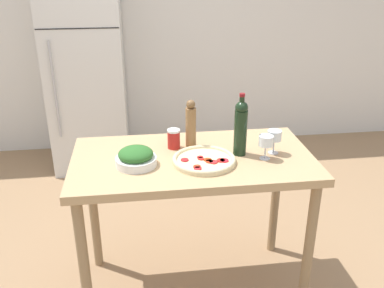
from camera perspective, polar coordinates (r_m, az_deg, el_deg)
ground_plane at (r=2.85m, az=0.10°, el=-18.30°), size 14.00×14.00×0.00m
wall_back at (r=4.46m, az=-3.99°, el=15.90°), size 6.40×0.08×2.60m
refrigerator at (r=4.15m, az=-13.91°, el=9.72°), size 0.69×0.72×1.90m
prep_counter at (r=2.39m, az=0.11°, el=-4.15°), size 1.32×0.70×0.90m
wine_bottle at (r=2.32m, az=6.52°, el=2.29°), size 0.07×0.07×0.35m
wine_glass_near at (r=2.31m, az=9.82°, el=0.28°), size 0.08×0.08×0.13m
wine_glass_far at (r=2.39m, az=10.93°, el=0.99°), size 0.08×0.08×0.13m
pepper_mill at (r=2.42m, az=-0.16°, el=2.64°), size 0.06×0.06×0.28m
salad_bowl at (r=2.25m, az=-7.49°, el=-1.77°), size 0.22×0.22×0.10m
homemade_pizza at (r=2.27m, az=1.63°, el=-2.14°), size 0.34×0.34×0.03m
salt_canister at (r=2.43m, az=-2.45°, el=0.70°), size 0.07×0.07×0.11m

